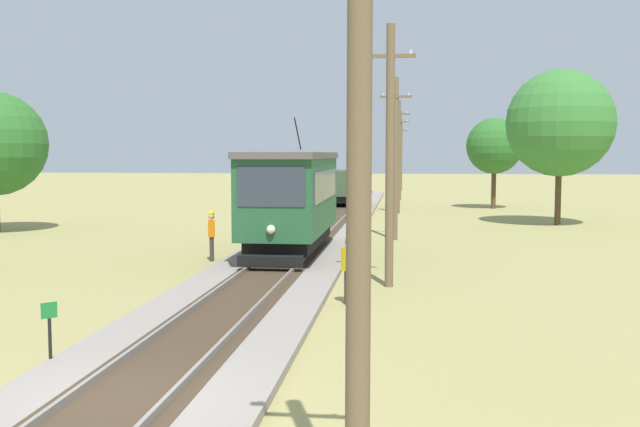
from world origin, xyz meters
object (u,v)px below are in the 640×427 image
Objects in this scene: tree_left_far at (494,146)px; utility_pole_distant at (400,154)px; utility_pole_far at (399,156)px; track_worker at (349,266)px; trackside_signal_marker at (50,331)px; red_tram at (291,198)px; utility_pole_horizon at (401,155)px; tree_right_far at (560,123)px; second_worker at (212,233)px; utility_pole_near_tram at (390,154)px; utility_pole_mid at (395,157)px; freight_car at (346,186)px; utility_pole_foreground at (359,182)px.

utility_pole_distant is at bearing 125.31° from tree_left_far.
utility_pole_far reaches higher than track_worker.
trackside_signal_marker is at bearing -99.46° from utility_pole_far.
utility_pole_distant is (3.64, 34.42, 1.53)m from red_tram.
tree_right_far reaches higher than utility_pole_horizon.
utility_pole_horizon is 51.29m from second_worker.
utility_pole_far is 34.95m from trackside_signal_marker.
second_worker is at bearing 145.88° from utility_pole_near_tram.
utility_pole_mid is 3.98× the size of track_worker.
trackside_signal_marker is at bearing -107.27° from tree_left_far.
utility_pole_foreground is at bearing -85.23° from freight_car.
freight_car is 2.91× the size of second_worker.
red_tram is at bearing -131.64° from tree_right_far.
red_tram is 4.79× the size of track_worker.
utility_pole_distant is at bearing -90.00° from utility_pole_horizon.
utility_pole_distant is at bearing 90.00° from utility_pole_far.
freight_car is 0.73× the size of utility_pole_mid.
utility_pole_near_tram reaches higher than utility_pole_far.
trackside_signal_marker is (-2.08, -14.03, -1.53)m from red_tram.
utility_pole_far reaches higher than tree_left_far.
utility_pole_mid is 3.98× the size of second_worker.
utility_pole_near_tram is 6.23× the size of trackside_signal_marker.
utility_pole_mid is at bearing -90.00° from utility_pole_distant.
second_worker is at bearing -131.25° from utility_pole_mid.
red_tram is 7.25m from utility_pole_mid.
utility_pole_far is at bearing 79.84° from red_tram.
track_worker is at bearing -71.32° from red_tram.
freight_car is at bearing 101.15° from utility_pole_mid.
utility_pole_distant is 36.18m from second_worker.
tree_right_far is at bearing -150.81° from second_worker.
utility_pole_distant is 4.07× the size of track_worker.
track_worker is at bearing 51.53° from trackside_signal_marker.
red_tram is 27.30m from tree_left_far.
utility_pole_mid reaches higher than utility_pole_foreground.
track_worker is at bearing 94.84° from utility_pole_foreground.
second_worker is at bearing 92.62° from trackside_signal_marker.
red_tram is 49.88m from utility_pole_horizon.
utility_pole_far is at bearing -90.00° from utility_pole_distant.
utility_pole_far is 29.40m from utility_pole_horizon.
track_worker and second_worker have the same top height.
tree_left_far is (6.49, 4.93, 0.65)m from utility_pole_far.
tree_left_far is (7.43, 33.26, 3.31)m from track_worker.
utility_pole_far reaches higher than second_worker.
red_tram is at bearing -96.04° from utility_pole_distant.
red_tram is at bearing -110.89° from track_worker.
red_tram is 1.21× the size of utility_pole_horizon.
freight_car is 4.41× the size of trackside_signal_marker.
tree_left_far is at bearing 37.23° from utility_pole_far.
utility_pole_near_tram is (3.65, -29.98, 2.22)m from freight_car.
tree_left_far reaches higher than freight_car.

